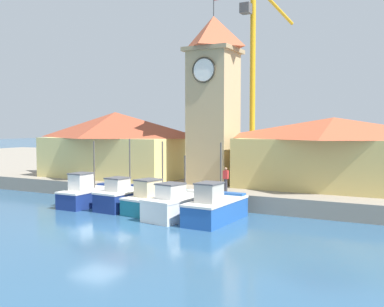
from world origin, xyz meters
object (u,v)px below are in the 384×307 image
(warehouse_left, at_px, (115,144))
(port_crane_near, at_px, (254,95))
(fishing_boat_left_outer, at_px, (125,197))
(fishing_boat_left_inner, at_px, (156,200))
(fishing_boat_far_left, at_px, (88,194))
(fishing_boat_center, at_px, (215,208))
(dock_worker_near_tower, at_px, (226,179))
(clock_tower, at_px, (213,96))
(warehouse_right, at_px, (333,152))
(fishing_boat_mid_left, at_px, (179,205))

(warehouse_left, xyz_separation_m, port_crane_near, (7.84, 13.01, 4.71))
(fishing_boat_left_outer, bearing_deg, fishing_boat_left_inner, 3.53)
(fishing_boat_far_left, bearing_deg, fishing_boat_center, -3.85)
(fishing_boat_left_inner, height_order, dock_worker_near_tower, fishing_boat_left_inner)
(fishing_boat_left_outer, bearing_deg, warehouse_left, 130.99)
(fishing_boat_left_outer, relative_size, clock_tower, 0.32)
(fishing_boat_left_inner, bearing_deg, fishing_boat_far_left, -176.36)
(fishing_boat_center, xyz_separation_m, clock_tower, (-3.90, 7.96, 6.97))
(dock_worker_near_tower, bearing_deg, port_crane_near, 104.10)
(fishing_boat_far_left, height_order, dock_worker_near_tower, fishing_boat_far_left)
(fishing_boat_center, distance_m, warehouse_right, 10.89)
(fishing_boat_left_outer, distance_m, warehouse_right, 14.81)
(fishing_boat_left_inner, bearing_deg, fishing_boat_mid_left, -25.35)
(fishing_boat_left_outer, relative_size, warehouse_left, 0.37)
(fishing_boat_left_outer, distance_m, fishing_boat_mid_left, 4.74)
(fishing_boat_far_left, xyz_separation_m, fishing_boat_left_outer, (2.94, 0.19, 0.00))
(port_crane_near, bearing_deg, clock_tower, -83.14)
(fishing_boat_left_inner, bearing_deg, fishing_boat_center, -12.19)
(fishing_boat_center, xyz_separation_m, port_crane_near, (-5.48, 21.12, 7.85))
(fishing_boat_left_outer, distance_m, fishing_boat_center, 7.08)
(fishing_boat_mid_left, relative_size, port_crane_near, 0.26)
(fishing_boat_far_left, relative_size, dock_worker_near_tower, 2.88)
(fishing_boat_left_inner, relative_size, fishing_boat_center, 1.00)
(fishing_boat_left_outer, xyz_separation_m, warehouse_right, (11.78, 8.52, 2.86))
(warehouse_right, xyz_separation_m, dock_worker_near_tower, (-6.03, -5.01, -1.69))
(port_crane_near, distance_m, dock_worker_near_tower, 18.53)
(fishing_boat_left_outer, xyz_separation_m, clock_tower, (3.13, 7.09, 7.00))
(fishing_boat_far_left, distance_m, warehouse_left, 8.75)
(fishing_boat_mid_left, bearing_deg, clock_tower, 100.72)
(fishing_boat_left_inner, distance_m, warehouse_left, 11.64)
(clock_tower, xyz_separation_m, port_crane_near, (-1.58, 13.16, 0.88))
(clock_tower, bearing_deg, port_crane_near, 96.86)
(fishing_boat_left_inner, relative_size, warehouse_right, 0.38)
(dock_worker_near_tower, bearing_deg, clock_tower, 126.19)
(fishing_boat_mid_left, bearing_deg, fishing_boat_left_outer, 168.56)
(warehouse_right, relative_size, dock_worker_near_tower, 8.18)
(fishing_boat_mid_left, distance_m, dock_worker_near_tower, 4.73)
(fishing_boat_center, height_order, port_crane_near, port_crane_near)
(clock_tower, distance_m, dock_worker_near_tower, 7.33)
(warehouse_left, bearing_deg, fishing_boat_mid_left, -36.79)
(fishing_boat_left_outer, height_order, warehouse_right, warehouse_right)
(fishing_boat_left_outer, height_order, dock_worker_near_tower, fishing_boat_left_outer)
(fishing_boat_left_outer, xyz_separation_m, dock_worker_near_tower, (5.75, 3.51, 1.17))
(fishing_boat_mid_left, relative_size, fishing_boat_center, 0.98)
(fishing_boat_far_left, height_order, warehouse_right, warehouse_right)
(fishing_boat_mid_left, height_order, port_crane_near, port_crane_near)
(fishing_boat_far_left, distance_m, fishing_boat_left_inner, 5.31)
(warehouse_left, relative_size, dock_worker_near_tower, 7.72)
(fishing_boat_left_inner, distance_m, dock_worker_near_tower, 4.93)
(warehouse_left, distance_m, dock_worker_near_tower, 12.77)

